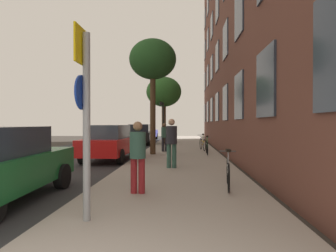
# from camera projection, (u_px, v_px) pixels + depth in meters

# --- Properties ---
(ground_plane) EXTENTS (41.80, 41.80, 0.00)m
(ground_plane) POSITION_uv_depth(u_px,v_px,m) (123.00, 152.00, 17.09)
(ground_plane) COLOR #332D28
(road_asphalt) EXTENTS (7.00, 38.00, 0.01)m
(road_asphalt) POSITION_uv_depth(u_px,v_px,m) (89.00, 151.00, 17.21)
(road_asphalt) COLOR #2D2D30
(road_asphalt) RESTS_ON ground
(sidewalk) EXTENTS (4.20, 38.00, 0.12)m
(sidewalk) POSITION_uv_depth(u_px,v_px,m) (181.00, 151.00, 16.89)
(sidewalk) COLOR #9E9389
(sidewalk) RESTS_ON ground
(building_facade) EXTENTS (0.56, 27.00, 16.95)m
(building_facade) POSITION_uv_depth(u_px,v_px,m) (226.00, 5.00, 16.17)
(building_facade) COLOR brown
(building_facade) RESTS_ON ground
(sign_post) EXTENTS (0.16, 0.60, 3.13)m
(sign_post) POSITION_uv_depth(u_px,v_px,m) (85.00, 108.00, 4.58)
(sign_post) COLOR gray
(sign_post) RESTS_ON sidewalk
(traffic_light) EXTENTS (0.43, 0.24, 3.85)m
(traffic_light) POSITION_uv_depth(u_px,v_px,m) (162.00, 110.00, 22.01)
(traffic_light) COLOR black
(traffic_light) RESTS_ON sidewalk
(tree_near) EXTENTS (2.42, 2.42, 5.92)m
(tree_near) POSITION_uv_depth(u_px,v_px,m) (153.00, 61.00, 14.55)
(tree_near) COLOR #4C3823
(tree_near) RESTS_ON sidewalk
(tree_far) EXTENTS (2.84, 2.84, 5.36)m
(tree_far) POSITION_uv_depth(u_px,v_px,m) (164.00, 92.00, 22.84)
(tree_far) COLOR #4C3823
(tree_far) RESTS_ON sidewalk
(bicycle_0) EXTENTS (0.42, 1.64, 0.96)m
(bicycle_0) POSITION_uv_depth(u_px,v_px,m) (228.00, 173.00, 6.92)
(bicycle_0) COLOR black
(bicycle_0) RESTS_ON sidewalk
(bicycle_1) EXTENTS (0.42, 1.71, 0.96)m
(bicycle_1) POSITION_uv_depth(u_px,v_px,m) (207.00, 147.00, 14.48)
(bicycle_1) COLOR black
(bicycle_1) RESTS_ON sidewalk
(bicycle_2) EXTENTS (0.42, 1.77, 0.99)m
(bicycle_2) POSITION_uv_depth(u_px,v_px,m) (203.00, 144.00, 16.69)
(bicycle_2) COLOR black
(bicycle_2) RESTS_ON sidewalk
(pedestrian_0) EXTENTS (0.47, 0.47, 1.62)m
(pedestrian_0) POSITION_uv_depth(u_px,v_px,m) (138.00, 152.00, 6.38)
(pedestrian_0) COLOR maroon
(pedestrian_0) RESTS_ON sidewalk
(pedestrian_1) EXTENTS (0.49, 0.49, 1.75)m
(pedestrian_1) POSITION_uv_depth(u_px,v_px,m) (172.00, 140.00, 10.03)
(pedestrian_1) COLOR #33594C
(pedestrian_1) RESTS_ON sidewalk
(pedestrian_2) EXTENTS (0.43, 0.43, 1.61)m
(pedestrian_2) POSITION_uv_depth(u_px,v_px,m) (164.00, 135.00, 15.95)
(pedestrian_2) COLOR #26262D
(pedestrian_2) RESTS_ON sidewalk
(car_1) EXTENTS (1.86, 4.17, 1.62)m
(car_1) POSITION_uv_depth(u_px,v_px,m) (109.00, 142.00, 12.96)
(car_1) COLOR red
(car_1) RESTS_ON road_asphalt
(car_2) EXTENTS (2.00, 4.24, 1.62)m
(car_2) POSITION_uv_depth(u_px,v_px,m) (140.00, 134.00, 22.79)
(car_2) COLOR black
(car_2) RESTS_ON road_asphalt
(car_3) EXTENTS (1.93, 4.23, 1.62)m
(car_3) POSITION_uv_depth(u_px,v_px,m) (147.00, 132.00, 28.83)
(car_3) COLOR navy
(car_3) RESTS_ON road_asphalt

